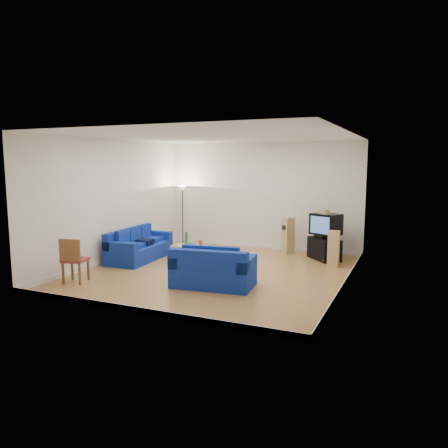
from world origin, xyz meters
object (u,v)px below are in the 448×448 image
at_px(television, 326,224).
at_px(tv_stand, 324,249).
at_px(sofa_three_seat, 138,248).
at_px(coffee_table, 191,247).
at_px(sofa_loveseat, 213,272).

bearing_deg(television, tv_stand, -103.63).
bearing_deg(sofa_three_seat, tv_stand, 109.32).
bearing_deg(coffee_table, television, 23.22).
bearing_deg(sofa_three_seat, sofa_loveseat, 57.59).
bearing_deg(tv_stand, sofa_three_seat, -107.80).
relative_size(sofa_loveseat, coffee_table, 1.66).
bearing_deg(tv_stand, coffee_table, -108.51).
xyz_separation_m(sofa_loveseat, tv_stand, (1.63, 3.60, -0.03)).
xyz_separation_m(coffee_table, tv_stand, (3.30, 1.40, -0.03)).
relative_size(coffee_table, tv_stand, 1.13).
distance_m(sofa_three_seat, television, 5.08).
xyz_separation_m(sofa_loveseat, coffee_table, (-1.67, 2.20, 0.00)).
bearing_deg(sofa_three_seat, television, 109.48).
bearing_deg(sofa_loveseat, television, 58.78).
bearing_deg(television, coffee_table, -132.58).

